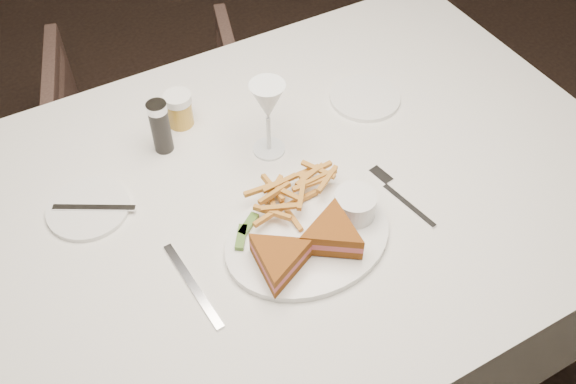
% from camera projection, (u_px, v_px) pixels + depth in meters
% --- Properties ---
extents(table, '(1.48, 1.00, 0.75)m').
position_uv_depth(table, '(278.00, 293.00, 1.56)').
color(table, silver).
rests_on(table, ground).
extents(chair_far, '(0.71, 0.69, 0.60)m').
position_uv_depth(chair_far, '(154.00, 123.00, 2.07)').
color(chair_far, '#46312B').
rests_on(chair_far, ground).
extents(table_setting, '(0.81, 0.63, 0.18)m').
position_uv_depth(table_setting, '(284.00, 194.00, 1.22)').
color(table_setting, white).
rests_on(table_setting, table).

